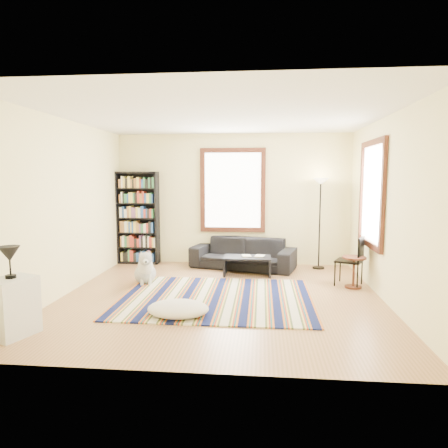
# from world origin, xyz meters

# --- Properties ---
(floor) EXTENTS (5.00, 5.00, 0.10)m
(floor) POSITION_xyz_m (0.00, 0.00, -0.05)
(floor) COLOR #A6744C
(floor) RESTS_ON ground
(ceiling) EXTENTS (5.00, 5.00, 0.10)m
(ceiling) POSITION_xyz_m (0.00, 0.00, 2.85)
(ceiling) COLOR white
(ceiling) RESTS_ON floor
(wall_back) EXTENTS (5.00, 0.10, 2.80)m
(wall_back) POSITION_xyz_m (0.00, 2.55, 1.40)
(wall_back) COLOR #FFF0AB
(wall_back) RESTS_ON floor
(wall_front) EXTENTS (5.00, 0.10, 2.80)m
(wall_front) POSITION_xyz_m (0.00, -2.55, 1.40)
(wall_front) COLOR #FFF0AB
(wall_front) RESTS_ON floor
(wall_left) EXTENTS (0.10, 5.00, 2.80)m
(wall_left) POSITION_xyz_m (-2.55, 0.00, 1.40)
(wall_left) COLOR #FFF0AB
(wall_left) RESTS_ON floor
(wall_right) EXTENTS (0.10, 5.00, 2.80)m
(wall_right) POSITION_xyz_m (2.55, 0.00, 1.40)
(wall_right) COLOR #FFF0AB
(wall_right) RESTS_ON floor
(window_back) EXTENTS (1.20, 0.06, 1.60)m
(window_back) POSITION_xyz_m (0.00, 2.47, 1.60)
(window_back) COLOR white
(window_back) RESTS_ON wall_back
(window_right) EXTENTS (0.06, 1.20, 1.60)m
(window_right) POSITION_xyz_m (2.47, 0.80, 1.60)
(window_right) COLOR white
(window_right) RESTS_ON wall_right
(rug) EXTENTS (2.96, 2.37, 0.02)m
(rug) POSITION_xyz_m (-0.07, -0.11, 0.01)
(rug) COLOR #0C133E
(rug) RESTS_ON floor
(sofa) EXTENTS (2.26, 1.34, 0.62)m
(sofa) POSITION_xyz_m (0.25, 2.05, 0.31)
(sofa) COLOR black
(sofa) RESTS_ON floor
(bookshelf) EXTENTS (0.90, 0.30, 2.00)m
(bookshelf) POSITION_xyz_m (-2.06, 2.32, 1.00)
(bookshelf) COLOR black
(bookshelf) RESTS_ON floor
(coffee_table) EXTENTS (0.97, 0.64, 0.36)m
(coffee_table) POSITION_xyz_m (0.36, 1.46, 0.18)
(coffee_table) COLOR black
(coffee_table) RESTS_ON floor
(book_a) EXTENTS (0.25, 0.20, 0.02)m
(book_a) POSITION_xyz_m (0.26, 1.46, 0.37)
(book_a) COLOR beige
(book_a) RESTS_ON coffee_table
(book_b) EXTENTS (0.22, 0.27, 0.02)m
(book_b) POSITION_xyz_m (0.51, 1.51, 0.37)
(book_b) COLOR beige
(book_b) RESTS_ON coffee_table
(floor_cushion) EXTENTS (1.02, 0.90, 0.21)m
(floor_cushion) POSITION_xyz_m (-0.49, -0.95, 0.11)
(floor_cushion) COLOR beige
(floor_cushion) RESTS_ON floor
(floor_lamp) EXTENTS (0.33, 0.33, 1.86)m
(floor_lamp) POSITION_xyz_m (1.81, 2.15, 0.93)
(floor_lamp) COLOR black
(floor_lamp) RESTS_ON floor
(side_table) EXTENTS (0.52, 0.52, 0.54)m
(side_table) POSITION_xyz_m (2.20, 0.72, 0.27)
(side_table) COLOR #4E2713
(side_table) RESTS_ON floor
(folding_chair) EXTENTS (0.55, 0.54, 0.86)m
(folding_chair) POSITION_xyz_m (2.15, 0.88, 0.43)
(folding_chair) COLOR black
(folding_chair) RESTS_ON floor
(white_cabinet) EXTENTS (0.53, 0.60, 0.70)m
(white_cabinet) POSITION_xyz_m (-2.30, -1.79, 0.35)
(white_cabinet) COLOR silver
(white_cabinet) RESTS_ON floor
(table_lamp) EXTENTS (0.30, 0.30, 0.38)m
(table_lamp) POSITION_xyz_m (-2.30, -1.79, 0.89)
(table_lamp) COLOR black
(table_lamp) RESTS_ON white_cabinet
(dog) EXTENTS (0.59, 0.70, 0.59)m
(dog) POSITION_xyz_m (-1.42, 0.66, 0.30)
(dog) COLOR silver
(dog) RESTS_ON floor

